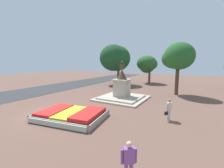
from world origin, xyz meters
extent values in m
plane|color=brown|center=(0.00, 0.00, 0.00)|extent=(90.99, 90.99, 0.00)
cube|color=#38281C|center=(2.15, -0.03, 0.19)|extent=(5.07, 3.90, 0.38)
cube|color=gray|center=(2.43, -1.64, 0.21)|extent=(4.75, 0.92, 0.42)
cube|color=gray|center=(1.87, 1.57, 0.21)|extent=(4.75, 0.92, 0.42)
cube|color=gray|center=(-0.16, -0.44, 0.21)|extent=(0.67, 3.32, 0.42)
cube|color=gray|center=(4.47, 0.37, 0.21)|extent=(0.67, 3.32, 0.42)
cube|color=red|center=(0.71, -0.29, 0.47)|extent=(1.95, 3.16, 0.20)
cube|color=yellow|center=(2.15, -0.03, 0.44)|extent=(1.95, 3.16, 0.13)
cube|color=red|center=(3.60, 0.22, 0.51)|extent=(1.95, 3.16, 0.28)
cube|color=#B2BCAD|center=(2.44, -1.68, 0.21)|extent=(4.53, 0.98, 0.34)
cube|color=#B4AA96|center=(2.82, 7.15, 0.08)|extent=(5.21, 5.21, 0.16)
cube|color=#B4AA95|center=(2.82, 7.15, 0.23)|extent=(4.27, 4.27, 0.16)
cube|color=#B2A893|center=(2.82, 7.15, 1.22)|extent=(1.50, 1.50, 1.81)
cube|color=#B2A893|center=(2.82, 7.15, 2.19)|extent=(1.77, 1.77, 0.12)
cone|color=#473823|center=(2.82, 7.15, 2.79)|extent=(1.13, 1.13, 1.08)
cylinder|color=#473823|center=(2.82, 7.15, 3.64)|extent=(0.48, 0.48, 0.63)
sphere|color=#473823|center=(2.82, 7.15, 4.09)|extent=(0.27, 0.27, 0.27)
cylinder|color=#473823|center=(2.80, 7.45, 3.76)|extent=(0.12, 0.53, 0.44)
cylinder|color=beige|center=(8.54, 3.25, 0.39)|extent=(0.13, 0.13, 0.77)
cylinder|color=beige|center=(8.47, 3.09, 0.39)|extent=(0.13, 0.13, 0.77)
cube|color=beige|center=(8.51, 3.17, 1.05)|extent=(0.35, 0.44, 0.55)
cylinder|color=beige|center=(8.60, 3.39, 1.02)|extent=(0.09, 0.09, 0.52)
cylinder|color=beige|center=(8.41, 2.95, 1.02)|extent=(0.09, 0.09, 0.52)
sphere|color=#8C664C|center=(8.51, 3.17, 1.45)|extent=(0.20, 0.20, 0.20)
cube|color=black|center=(8.39, 2.90, 0.58)|extent=(0.22, 0.30, 0.22)
cube|color=#8C4C99|center=(8.30, -3.46, 1.04)|extent=(0.43, 0.41, 0.54)
cylinder|color=#8C4C99|center=(8.48, -3.31, 1.01)|extent=(0.09, 0.09, 0.52)
cylinder|color=#8C4C99|center=(8.11, -3.61, 1.01)|extent=(0.09, 0.09, 0.52)
sphere|color=beige|center=(8.30, -3.46, 1.44)|extent=(0.20, 0.20, 0.20)
cylinder|color=brown|center=(-2.72, 16.92, 1.41)|extent=(0.45, 0.45, 2.83)
ellipsoid|color=#1D4E25|center=(-2.99, 16.79, 4.83)|extent=(4.91, 4.93, 4.62)
ellipsoid|color=#1C4926|center=(-3.45, 16.40, 4.92)|extent=(4.98, 5.31, 4.81)
cylinder|color=brown|center=(1.80, 21.55, 1.05)|extent=(0.44, 0.44, 2.09)
ellipsoid|color=#215B2B|center=(1.03, 22.19, 3.42)|extent=(3.10, 2.69, 2.98)
ellipsoid|color=#275A28|center=(1.32, 21.13, 3.89)|extent=(3.84, 4.07, 3.03)
ellipsoid|color=#265A28|center=(1.85, 21.17, 3.76)|extent=(3.02, 3.07, 2.49)
cylinder|color=#4C3823|center=(7.88, 12.60, 1.70)|extent=(0.43, 0.43, 3.39)
ellipsoid|color=#255E28|center=(7.99, 12.36, 4.88)|extent=(3.58, 3.43, 3.32)
ellipsoid|color=#225A29|center=(7.39, 12.89, 4.57)|extent=(3.14, 3.07, 2.54)
ellipsoid|color=#225926|center=(7.92, 12.98, 5.18)|extent=(2.82, 2.50, 2.20)
camera|label=1|loc=(10.11, -7.76, 4.15)|focal=24.00mm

